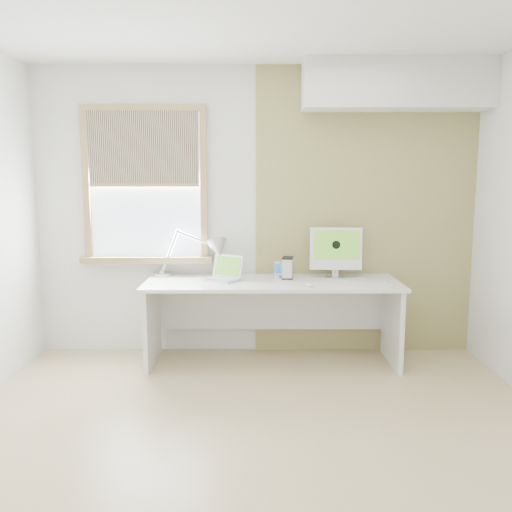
{
  "coord_description": "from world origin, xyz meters",
  "views": [
    {
      "loc": [
        -0.01,
        -3.12,
        1.62
      ],
      "look_at": [
        0.0,
        1.05,
        1.0
      ],
      "focal_mm": 37.28,
      "sensor_mm": 36.0,
      "label": 1
    }
  ],
  "objects_px": {
    "desk_lamp": "(208,252)",
    "laptop": "(224,274)",
    "desk": "(272,302)",
    "imac": "(336,250)",
    "external_drive": "(288,268)"
  },
  "relations": [
    {
      "from": "desk_lamp",
      "to": "laptop",
      "type": "relative_size",
      "value": 1.93
    },
    {
      "from": "desk",
      "to": "laptop",
      "type": "height_order",
      "value": "laptop"
    },
    {
      "from": "desk",
      "to": "imac",
      "type": "distance_m",
      "value": 0.73
    },
    {
      "from": "external_drive",
      "to": "imac",
      "type": "relative_size",
      "value": 0.41
    },
    {
      "from": "desk_lamp",
      "to": "laptop",
      "type": "xyz_separation_m",
      "value": [
        0.16,
        -0.16,
        -0.17
      ]
    },
    {
      "from": "desk_lamp",
      "to": "laptop",
      "type": "bearing_deg",
      "value": -46.56
    },
    {
      "from": "desk",
      "to": "imac",
      "type": "height_order",
      "value": "imac"
    },
    {
      "from": "desk",
      "to": "laptop",
      "type": "distance_m",
      "value": 0.49
    },
    {
      "from": "laptop",
      "to": "imac",
      "type": "xyz_separation_m",
      "value": [
        0.99,
        0.1,
        0.2
      ]
    },
    {
      "from": "desk",
      "to": "laptop",
      "type": "xyz_separation_m",
      "value": [
        -0.42,
        0.01,
        0.25
      ]
    },
    {
      "from": "desk_lamp",
      "to": "imac",
      "type": "distance_m",
      "value": 1.15
    },
    {
      "from": "desk",
      "to": "laptop",
      "type": "relative_size",
      "value": 5.68
    },
    {
      "from": "imac",
      "to": "desk",
      "type": "bearing_deg",
      "value": -169.72
    },
    {
      "from": "desk",
      "to": "laptop",
      "type": "bearing_deg",
      "value": 179.04
    },
    {
      "from": "desk",
      "to": "external_drive",
      "type": "bearing_deg",
      "value": 26.99
    }
  ]
}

